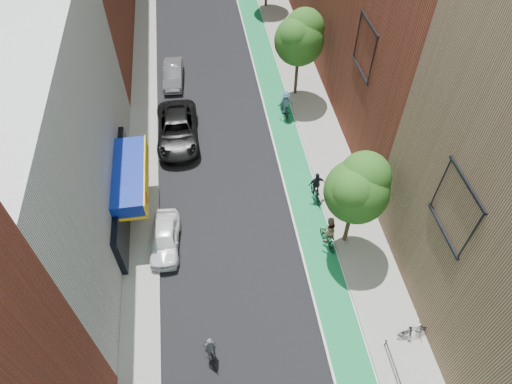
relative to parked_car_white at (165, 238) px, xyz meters
name	(u,v)px	position (x,y,z in m)	size (l,w,h in m)	color
bike_lane	(270,81)	(8.60, 14.77, -0.67)	(2.00, 68.00, 0.01)	#157B4A
sidewalk_left	(144,91)	(-1.40, 14.77, -0.60)	(2.00, 68.00, 0.15)	gray
sidewalk_right	(301,77)	(11.10, 14.77, -0.60)	(3.00, 68.00, 0.15)	gray
building_left_white	(19,148)	(-6.40, 2.77, 5.33)	(8.00, 20.00, 12.00)	silver
tree_near	(358,188)	(10.25, -1.22, 3.98)	(3.40, 3.36, 6.42)	#332619
tree_mid	(300,37)	(10.25, 12.78, 4.22)	(3.55, 3.53, 6.74)	#332619
parked_car_white	(165,238)	(0.00, 0.00, 0.00)	(1.59, 3.94, 1.34)	white
parked_car_black	(177,130)	(1.06, 8.95, 0.16)	(2.77, 6.02, 1.67)	black
parked_car_silver	(173,74)	(0.95, 15.83, 0.00)	(1.43, 4.09, 1.35)	gray
cyclist_lead	(211,352)	(2.02, -6.89, -0.03)	(0.92, 1.66, 1.91)	black
cyclist_lane_near	(328,234)	(9.14, -1.24, 0.28)	(1.04, 1.82, 2.21)	black
cyclist_lane_mid	(316,189)	(9.30, 2.24, 0.13)	(1.06, 1.78, 2.10)	black
cyclist_lane_far	(285,106)	(8.93, 10.29, 0.27)	(1.18, 1.80, 2.11)	black
parked_bike_mid	(413,330)	(11.88, -7.26, -0.06)	(0.44, 1.55, 0.93)	black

